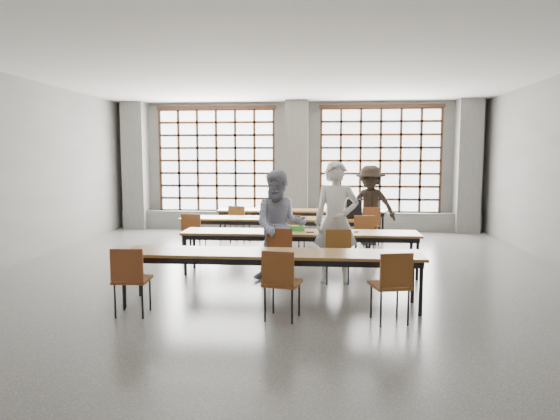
{
  "coord_description": "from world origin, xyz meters",
  "views": [
    {
      "loc": [
        0.73,
        -8.32,
        1.98
      ],
      "look_at": [
        -0.03,
        0.4,
        1.06
      ],
      "focal_mm": 32.0,
      "sensor_mm": 36.0,
      "label": 1
    }
  ],
  "objects_px": {
    "chair_mid_right": "(365,232)",
    "student_male": "(336,222)",
    "desk_row_d": "(271,257)",
    "backpack": "(353,209)",
    "desk_row_c": "(300,235)",
    "phone": "(310,232)",
    "chair_mid_centre": "(292,231)",
    "chair_front_right": "(337,250)",
    "chair_back_mid": "(335,221)",
    "chair_back_right": "(370,222)",
    "green_box": "(297,228)",
    "desk_row_a": "(301,212)",
    "chair_back_left": "(239,220)",
    "student_female": "(280,226)",
    "chair_near_mid": "(281,278)",
    "laptop_back": "(356,207)",
    "red_pouch": "(132,276)",
    "student_back": "(370,205)",
    "chair_near_right": "(392,280)",
    "chair_mid_left": "(193,230)",
    "chair_near_left": "(130,274)",
    "mouse": "(356,231)",
    "plastic_bag": "(338,204)",
    "desk_row_b": "(276,221)",
    "laptop_front": "(332,227)",
    "chair_front_left": "(279,249)"
  },
  "relations": [
    {
      "from": "chair_mid_right",
      "to": "student_male",
      "type": "relative_size",
      "value": 0.46
    },
    {
      "from": "desk_row_d",
      "to": "backpack",
      "type": "xyz_separation_m",
      "value": [
        1.3,
        3.85,
        0.27
      ]
    },
    {
      "from": "desk_row_c",
      "to": "phone",
      "type": "bearing_deg",
      "value": -29.05
    },
    {
      "from": "chair_mid_centre",
      "to": "chair_front_right",
      "type": "height_order",
      "value": "same"
    },
    {
      "from": "chair_back_mid",
      "to": "chair_back_right",
      "type": "relative_size",
      "value": 1.0
    },
    {
      "from": "chair_back_mid",
      "to": "green_box",
      "type": "height_order",
      "value": "chair_back_mid"
    },
    {
      "from": "desk_row_a",
      "to": "chair_back_right",
      "type": "relative_size",
      "value": 4.55
    },
    {
      "from": "chair_back_left",
      "to": "student_female",
      "type": "bearing_deg",
      "value": -69.81
    },
    {
      "from": "chair_back_right",
      "to": "green_box",
      "type": "xyz_separation_m",
      "value": [
        -1.51,
        -2.85,
        0.24
      ]
    },
    {
      "from": "chair_near_mid",
      "to": "laptop_back",
      "type": "distance_m",
      "value": 6.31
    },
    {
      "from": "backpack",
      "to": "red_pouch",
      "type": "relative_size",
      "value": 2.0
    },
    {
      "from": "desk_row_c",
      "to": "chair_back_mid",
      "type": "bearing_deg",
      "value": 77.35
    },
    {
      "from": "desk_row_d",
      "to": "student_back",
      "type": "distance_m",
      "value": 5.25
    },
    {
      "from": "chair_near_right",
      "to": "student_male",
      "type": "distance_m",
      "value": 2.14
    },
    {
      "from": "chair_mid_left",
      "to": "chair_near_left",
      "type": "distance_m",
      "value": 3.81
    },
    {
      "from": "chair_mid_centre",
      "to": "mouse",
      "type": "height_order",
      "value": "chair_mid_centre"
    },
    {
      "from": "chair_mid_left",
      "to": "chair_mid_right",
      "type": "xyz_separation_m",
      "value": [
        3.4,
        0.0,
        0.0
      ]
    },
    {
      "from": "desk_row_c",
      "to": "plastic_bag",
      "type": "height_order",
      "value": "plastic_bag"
    },
    {
      "from": "desk_row_d",
      "to": "chair_mid_left",
      "type": "relative_size",
      "value": 4.55
    },
    {
      "from": "desk_row_d",
      "to": "plastic_bag",
      "type": "distance_m",
      "value": 5.59
    },
    {
      "from": "chair_near_left",
      "to": "student_male",
      "type": "xyz_separation_m",
      "value": [
        2.59,
        2.01,
        0.43
      ]
    },
    {
      "from": "chair_back_right",
      "to": "mouse",
      "type": "distance_m",
      "value": 3.0
    },
    {
      "from": "desk_row_b",
      "to": "desk_row_d",
      "type": "height_order",
      "value": "same"
    },
    {
      "from": "chair_mid_centre",
      "to": "phone",
      "type": "xyz_separation_m",
      "value": [
        0.39,
        -1.39,
        0.2
      ]
    },
    {
      "from": "chair_back_right",
      "to": "laptop_front",
      "type": "bearing_deg",
      "value": -108.04
    },
    {
      "from": "chair_back_right",
      "to": "chair_mid_left",
      "type": "distance_m",
      "value": 4.01
    },
    {
      "from": "mouse",
      "to": "student_female",
      "type": "bearing_deg",
      "value": -158.99
    },
    {
      "from": "chair_near_left",
      "to": "student_female",
      "type": "xyz_separation_m",
      "value": [
        1.69,
        2.01,
        0.36
      ]
    },
    {
      "from": "mouse",
      "to": "green_box",
      "type": "xyz_separation_m",
      "value": [
        -1.0,
        0.1,
        0.03
      ]
    },
    {
      "from": "student_female",
      "to": "student_back",
      "type": "xyz_separation_m",
      "value": [
        1.76,
        3.56,
        0.01
      ]
    },
    {
      "from": "chair_front_left",
      "to": "red_pouch",
      "type": "height_order",
      "value": "chair_front_left"
    },
    {
      "from": "laptop_front",
      "to": "green_box",
      "type": "relative_size",
      "value": 1.6
    },
    {
      "from": "laptop_front",
      "to": "red_pouch",
      "type": "height_order",
      "value": "laptop_front"
    },
    {
      "from": "chair_back_right",
      "to": "chair_mid_centre",
      "type": "relative_size",
      "value": 1.0
    },
    {
      "from": "chair_near_mid",
      "to": "laptop_back",
      "type": "relative_size",
      "value": 1.97
    },
    {
      "from": "chair_back_right",
      "to": "red_pouch",
      "type": "height_order",
      "value": "chair_back_right"
    },
    {
      "from": "desk_row_b",
      "to": "plastic_bag",
      "type": "distance_m",
      "value": 2.17
    },
    {
      "from": "green_box",
      "to": "phone",
      "type": "relative_size",
      "value": 1.92
    },
    {
      "from": "chair_mid_right",
      "to": "plastic_bag",
      "type": "distance_m",
      "value": 2.38
    },
    {
      "from": "chair_near_mid",
      "to": "backpack",
      "type": "distance_m",
      "value": 4.63
    },
    {
      "from": "chair_front_right",
      "to": "green_box",
      "type": "bearing_deg",
      "value": 133.12
    },
    {
      "from": "chair_back_right",
      "to": "student_back",
      "type": "height_order",
      "value": "student_back"
    },
    {
      "from": "chair_near_left",
      "to": "laptop_front",
      "type": "height_order",
      "value": "laptop_front"
    },
    {
      "from": "chair_back_right",
      "to": "phone",
      "type": "height_order",
      "value": "chair_back_right"
    },
    {
      "from": "desk_row_a",
      "to": "student_female",
      "type": "bearing_deg",
      "value": -92.19
    },
    {
      "from": "laptop_back",
      "to": "mouse",
      "type": "relative_size",
      "value": 4.56
    },
    {
      "from": "chair_back_mid",
      "to": "laptop_front",
      "type": "distance_m",
      "value": 2.84
    },
    {
      "from": "chair_near_left",
      "to": "mouse",
      "type": "relative_size",
      "value": 8.98
    },
    {
      "from": "student_female",
      "to": "chair_back_right",
      "type": "bearing_deg",
      "value": 59.62
    },
    {
      "from": "desk_row_a",
      "to": "laptop_front",
      "type": "height_order",
      "value": "laptop_front"
    }
  ]
}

